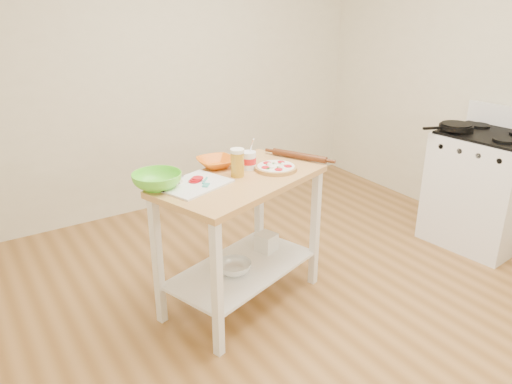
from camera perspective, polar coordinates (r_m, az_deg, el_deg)
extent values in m
cube|color=olive|center=(3.45, 8.11, -13.44)|extent=(4.00, 4.50, 0.02)
cube|color=beige|center=(4.77, -9.45, 14.24)|extent=(4.00, 0.02, 2.70)
cube|color=tan|center=(3.10, -1.78, 1.30)|extent=(1.21, 0.90, 0.04)
cube|color=white|center=(3.38, -1.65, -8.73)|extent=(1.12, 0.81, 0.02)
cube|color=white|center=(2.83, -4.46, -11.24)|extent=(0.06, 0.06, 0.86)
cube|color=white|center=(3.15, -11.18, -7.88)|extent=(0.06, 0.06, 0.86)
cube|color=white|center=(3.52, 6.75, -4.25)|extent=(0.06, 0.06, 0.86)
cube|color=white|center=(3.78, 0.35, -2.13)|extent=(0.06, 0.06, 0.86)
cube|color=silver|center=(4.46, 24.27, 0.14)|extent=(0.68, 0.77, 0.92)
cube|color=black|center=(4.32, 25.25, 5.93)|extent=(0.64, 0.73, 0.02)
cube|color=silver|center=(4.56, 27.04, 7.54)|extent=(0.11, 0.71, 0.18)
cylinder|color=black|center=(4.28, 21.90, 6.93)|extent=(0.26, 0.26, 0.03)
cube|color=black|center=(4.18, 19.55, 6.90)|extent=(0.16, 0.08, 0.02)
cylinder|color=tan|center=(3.23, 2.29, 2.69)|extent=(0.28, 0.28, 0.02)
cylinder|color=tan|center=(3.23, 2.29, 2.89)|extent=(0.28, 0.28, 0.01)
cylinder|color=white|center=(3.23, 2.29, 2.91)|extent=(0.24, 0.24, 0.01)
cylinder|color=red|center=(3.30, 2.84, 3.43)|extent=(0.05, 0.05, 0.01)
cylinder|color=red|center=(3.28, 1.27, 3.34)|extent=(0.05, 0.05, 0.01)
cylinder|color=red|center=(3.19, 1.08, 2.81)|extent=(0.05, 0.05, 0.01)
cylinder|color=red|center=(3.15, 2.60, 2.57)|extent=(0.05, 0.05, 0.01)
cylinder|color=red|center=(3.22, 3.68, 2.96)|extent=(0.05, 0.05, 0.01)
sphere|color=white|center=(3.27, 2.28, 3.29)|extent=(0.03, 0.03, 0.03)
sphere|color=white|center=(3.24, 1.51, 3.12)|extent=(0.03, 0.03, 0.03)
sphere|color=white|center=(3.19, 1.77, 2.79)|extent=(0.03, 0.03, 0.03)
sphere|color=white|center=(3.19, 2.87, 2.77)|extent=(0.03, 0.03, 0.03)
sphere|color=white|center=(3.24, 3.09, 3.11)|extent=(0.03, 0.03, 0.03)
sphere|color=white|center=(3.27, 2.28, 3.31)|extent=(0.03, 0.03, 0.03)
plane|color=#1F651B|center=(3.27, 2.87, 3.31)|extent=(0.03, 0.03, 0.00)
plane|color=#1F651B|center=(3.26, 2.02, 3.31)|extent=(0.03, 0.03, 0.00)
plane|color=#1F651B|center=(3.23, 1.33, 3.14)|extent=(0.03, 0.03, 0.00)
plane|color=#1F651B|center=(3.17, 1.39, 2.72)|extent=(0.03, 0.03, 0.00)
plane|color=#1F651B|center=(3.19, 2.54, 2.87)|extent=(0.03, 0.03, 0.00)
cube|color=white|center=(2.99, -7.07, 0.87)|extent=(0.47, 0.41, 0.01)
cube|color=#F4EACC|center=(2.96, -9.69, 0.83)|extent=(0.03, 0.03, 0.02)
cube|color=#F4EACC|center=(2.98, -9.19, 1.02)|extent=(0.03, 0.03, 0.02)
cube|color=#F4EACC|center=(3.00, -8.71, 1.21)|extent=(0.03, 0.03, 0.02)
cube|color=#F4EACC|center=(2.99, -10.14, 0.98)|extent=(0.03, 0.03, 0.02)
cube|color=#F4EACC|center=(3.01, -9.65, 1.17)|extent=(0.03, 0.03, 0.02)
cube|color=#F4EACC|center=(3.03, -9.16, 1.36)|extent=(0.03, 0.03, 0.02)
cylinder|color=red|center=(3.02, -7.08, 1.24)|extent=(0.07, 0.07, 0.01)
cylinder|color=red|center=(3.03, -6.89, 1.42)|extent=(0.07, 0.07, 0.01)
cylinder|color=red|center=(3.03, -6.69, 1.61)|extent=(0.07, 0.07, 0.01)
cube|color=teal|center=(2.95, -5.74, 0.79)|extent=(0.07, 0.07, 0.01)
cylinder|color=teal|center=(3.02, -5.87, 1.33)|extent=(0.08, 0.08, 0.01)
cube|color=silver|center=(3.04, -9.18, 1.26)|extent=(0.16, 0.13, 0.00)
cube|color=black|center=(2.93, -10.19, 0.47)|extent=(0.09, 0.08, 0.01)
imported|color=orange|center=(3.29, -4.60, 3.39)|extent=(0.26, 0.26, 0.06)
imported|color=#63DE30|center=(2.98, -11.24, 1.29)|extent=(0.38, 0.38, 0.09)
cylinder|color=#BB8B20|center=(3.10, -2.14, 3.18)|extent=(0.08, 0.08, 0.15)
cylinder|color=white|center=(3.07, -2.16, 4.73)|extent=(0.09, 0.09, 0.02)
cylinder|color=white|center=(3.23, -0.84, 3.64)|extent=(0.09, 0.09, 0.12)
cylinder|color=red|center=(3.23, -0.84, 3.64)|extent=(0.10, 0.10, 0.04)
cylinder|color=silver|center=(3.22, -0.54, 5.21)|extent=(0.01, 0.06, 0.12)
cylinder|color=#532913|center=(3.44, 4.97, 4.11)|extent=(0.22, 0.38, 0.05)
imported|color=silver|center=(3.30, -2.51, -8.64)|extent=(0.27, 0.27, 0.07)
cube|color=white|center=(3.55, 1.19, -5.75)|extent=(0.16, 0.16, 0.13)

